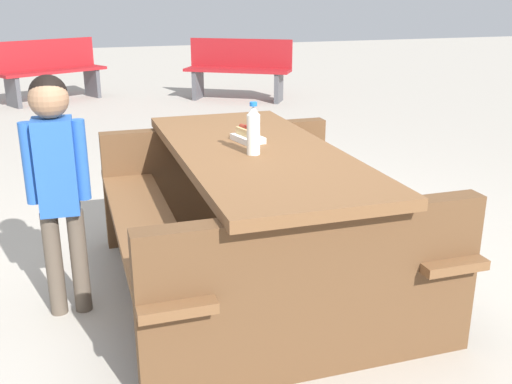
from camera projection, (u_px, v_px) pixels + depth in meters
ground_plane at (256, 286)px, 3.12m from camera, size 30.00×30.00×0.00m
picnic_table at (256, 207)px, 2.98m from camera, size 1.83×1.44×0.75m
soda_bottle at (253, 130)px, 2.74m from camera, size 0.06×0.06×0.25m
hotdog_tray at (248, 135)px, 3.00m from camera, size 0.20×0.14×0.08m
child_in_coat at (56, 167)px, 2.65m from camera, size 0.18×0.28×1.14m
park_bench_mid at (239, 68)px, 8.44m from camera, size 1.15×1.48×0.85m
park_bench_far at (50, 69)px, 8.32m from camera, size 1.02×1.52×0.85m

